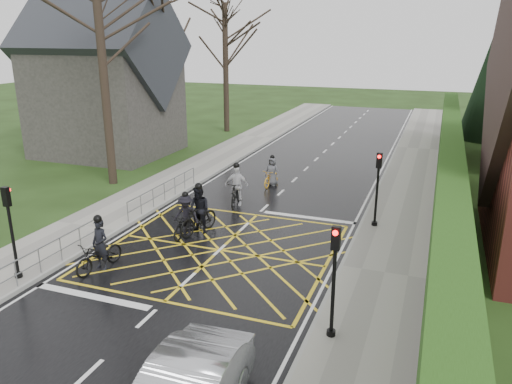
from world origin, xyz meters
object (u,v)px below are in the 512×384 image
Objects in this scene: cyclist_mid at (186,220)px; cyclist_lead at (272,175)px; cyclist_rear at (100,252)px; cyclist_back at (199,214)px; cyclist_front at (236,190)px.

cyclist_mid is 7.73m from cyclist_lead.
cyclist_rear is 4.45m from cyclist_back.
cyclist_mid is at bearing 80.81° from cyclist_rear.
cyclist_back reaches higher than cyclist_lead.
cyclist_rear is 0.97× the size of cyclist_back.
cyclist_lead is at bearing 80.63° from cyclist_mid.
cyclist_mid is 1.08× the size of cyclist_lead.
cyclist_mid is at bearing -120.88° from cyclist_back.
cyclist_rear reaches higher than cyclist_mid.
cyclist_back is (1.68, 4.12, 0.16)m from cyclist_rear.
cyclist_lead is at bearing 88.31° from cyclist_rear.
cyclist_rear is 11.63m from cyclist_lead.
cyclist_back is 7.31m from cyclist_lead.
cyclist_back reaches higher than cyclist_front.
cyclist_rear is at bearing -114.46° from cyclist_front.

